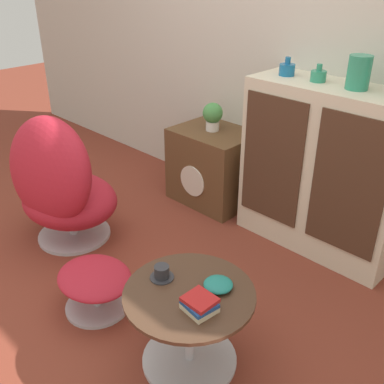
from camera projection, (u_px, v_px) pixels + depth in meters
The scene contains 14 objects.
ground_plane at pixel (105, 289), 2.63m from camera, with size 12.00×12.00×0.00m, color brown.
wall_back at pixel (276, 29), 2.99m from camera, with size 6.40×0.06×2.60m.
sideboard at pixel (324, 170), 2.82m from camera, with size 1.03×0.41×1.08m.
tv_console at pixel (213, 166), 3.48m from camera, with size 0.61×0.47×0.58m.
egg_chair at pixel (60, 186), 2.90m from camera, with size 0.78×0.74×0.91m.
ottoman at pixel (95, 282), 2.42m from camera, with size 0.44×0.37×0.25m.
coffee_table at pixel (189, 322), 2.06m from camera, with size 0.59×0.59×0.42m.
vase_leftmost at pixel (287, 69), 2.77m from camera, with size 0.10×0.10×0.11m.
vase_inner_left at pixel (318, 76), 2.63m from camera, with size 0.09×0.09×0.10m.
vase_inner_right at pixel (359, 72), 2.46m from camera, with size 0.13×0.13×0.18m.
potted_plant at pixel (213, 115), 3.30m from camera, with size 0.15×0.15×0.21m.
teacup at pixel (162, 273), 2.05m from camera, with size 0.11×0.11×0.06m.
book_stack at pixel (200, 304), 1.87m from camera, with size 0.14×0.13×0.06m.
bowl at pixel (218, 284), 2.00m from camera, with size 0.13×0.13×0.04m.
Camera 1 is at (1.81, -1.11, 1.73)m, focal length 42.00 mm.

